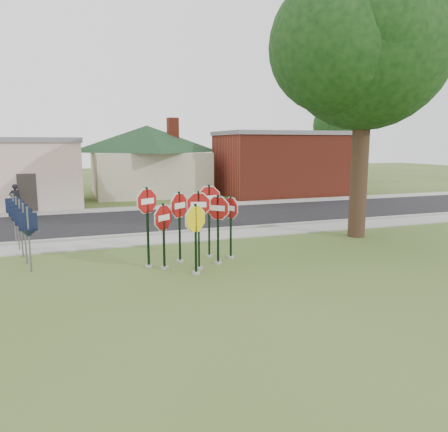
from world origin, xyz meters
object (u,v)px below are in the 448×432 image
object	(u,v)px
oak_tree	(366,43)
pedestrian	(15,199)
stop_sign_left	(164,228)
stop_sign_yellow	(196,230)
stop_sign_center	(199,220)

from	to	relation	value
oak_tree	pedestrian	distance (m)	18.97
stop_sign_left	pedestrian	bearing A→B (deg)	113.03
stop_sign_yellow	pedestrian	xyz separation A→B (m)	(-6.22, 13.68, -0.47)
stop_sign_yellow	oak_tree	world-z (taller)	oak_tree
stop_sign_center	oak_tree	bearing A→B (deg)	17.87
stop_sign_center	oak_tree	xyz separation A→B (m)	(7.60, 2.45, 6.17)
stop_sign_yellow	stop_sign_left	distance (m)	1.17
stop_sign_center	pedestrian	world-z (taller)	stop_sign_center
stop_sign_center	stop_sign_left	bearing A→B (deg)	159.45
stop_sign_left	stop_sign_center	bearing A→B (deg)	-20.55
stop_sign_left	oak_tree	distance (m)	10.94
stop_sign_left	pedestrian	distance (m)	13.92
stop_sign_yellow	stop_sign_left	world-z (taller)	stop_sign_yellow
oak_tree	stop_sign_center	bearing A→B (deg)	-162.13
oak_tree	stop_sign_yellow	bearing A→B (deg)	-159.44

